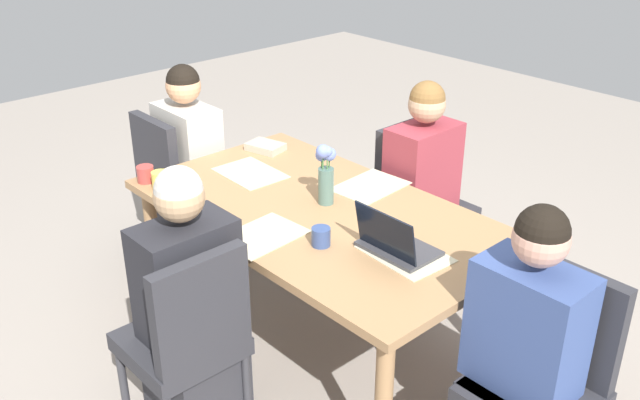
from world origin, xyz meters
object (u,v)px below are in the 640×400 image
chair_far_left_far (189,334)px  book_red_cover (266,147)px  laptop_head_left_right_near (395,244)px  person_far_left_far (190,315)px  coffee_mug_near_right (321,237)px  coffee_mug_centre_left (160,180)px  person_near_left_mid (421,198)px  chair_near_left_mid (417,195)px  flower_vase (326,171)px  person_head_left_right_near (521,366)px  person_head_right_left_near (191,174)px  chair_head_right_left_near (175,179)px  coffee_mug_near_left (145,174)px  dining_table (320,224)px  chair_head_left_right_near (545,371)px

chair_far_left_far → book_red_cover: 1.44m
laptop_head_left_right_near → book_red_cover: 1.31m
person_far_left_far → coffee_mug_near_right: size_ratio=14.53×
coffee_mug_centre_left → person_near_left_mid: bearing=-118.3°
chair_near_left_mid → flower_vase: 0.89m
person_far_left_far → laptop_head_left_right_near: person_far_left_far is taller
person_near_left_mid → person_head_left_right_near: 1.46m
person_head_right_left_near → person_head_left_right_near: 2.34m
chair_head_right_left_near → person_far_left_far: (-1.29, 0.72, 0.03)m
coffee_mug_near_left → book_red_cover: 0.72m
person_head_right_left_near → person_far_left_far: 1.47m
person_head_left_right_near → coffee_mug_centre_left: 1.93m
dining_table → chair_head_right_left_near: size_ratio=2.05×
person_head_left_right_near → coffee_mug_centre_left: bearing=12.0°
chair_near_left_mid → person_near_left_mid: person_near_left_mid is taller
person_head_right_left_near → coffee_mug_centre_left: (-0.47, 0.46, 0.26)m
person_near_left_mid → coffee_mug_near_right: bearing=106.3°
person_head_left_right_near → laptop_head_left_right_near: bearing=0.7°
chair_head_right_left_near → person_near_left_mid: person_near_left_mid is taller
chair_near_left_mid → chair_head_left_right_near: (-1.34, 0.82, 0.00)m
chair_head_right_left_near → chair_near_left_mid: bearing=-141.2°
chair_far_left_far → laptop_head_left_right_near: laptop_head_left_right_near is taller
coffee_mug_centre_left → coffee_mug_near_right: bearing=-167.9°
chair_head_right_left_near → coffee_mug_near_right: bearing=173.1°
chair_far_left_far → chair_head_left_right_near: (-1.10, -0.87, 0.00)m
chair_far_left_far → flower_vase: bearing=-80.2°
laptop_head_left_right_near → coffee_mug_near_right: (0.26, 0.18, -0.00)m
chair_head_left_right_near → coffee_mug_near_right: 1.04m
chair_far_left_far → coffee_mug_near_left: (0.95, -0.38, 0.28)m
person_head_right_left_near → coffee_mug_near_right: 1.48m
flower_vase → coffee_mug_near_right: flower_vase is taller
person_near_left_mid → person_far_left_far: size_ratio=1.00×
chair_head_left_right_near → coffee_mug_near_left: (2.05, 0.48, 0.28)m
chair_head_left_right_near → coffee_mug_near_right: bearing=15.4°
coffee_mug_centre_left → coffee_mug_near_left: bearing=5.4°
chair_far_left_far → book_red_cover: (0.88, -1.10, 0.26)m
person_far_left_far → coffee_mug_centre_left: (0.75, -0.34, 0.26)m
person_near_left_mid → flower_vase: bearing=90.8°
person_head_left_right_near → book_red_cover: person_head_left_right_near is taller
person_head_right_left_near → chair_head_right_left_near: bearing=51.2°
laptop_head_left_right_near → person_far_left_far: bearing=57.2°
person_head_left_right_near → flower_vase: size_ratio=3.95×
chair_head_right_left_near → person_far_left_far: 1.48m
chair_near_left_mid → chair_far_left_far: size_ratio=1.00×
person_near_left_mid → coffee_mug_near_right: person_near_left_mid is taller
person_far_left_far → person_head_left_right_near: (-1.11, -0.73, 0.00)m
person_head_left_right_near → coffee_mug_near_left: size_ratio=13.78×
chair_head_left_right_near → laptop_head_left_right_near: 0.77m
person_far_left_far → coffee_mug_near_right: 0.63m
dining_table → book_red_cover: book_red_cover is taller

